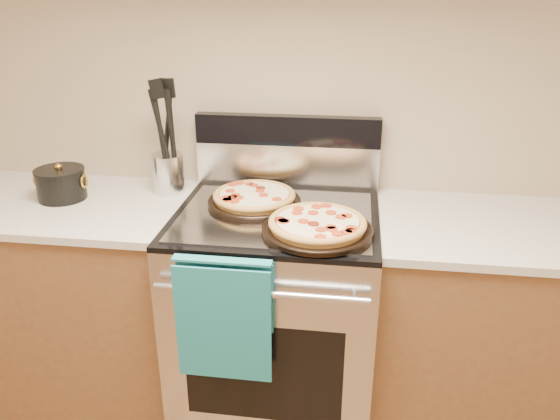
# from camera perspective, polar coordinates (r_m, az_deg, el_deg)

# --- Properties ---
(wall_back) EXTENTS (4.00, 0.00, 4.00)m
(wall_back) POSITION_cam_1_polar(r_m,az_deg,el_deg) (2.25, 0.93, 13.28)
(wall_back) COLOR tan
(wall_back) RESTS_ON ground
(range_body) EXTENTS (0.76, 0.68, 0.90)m
(range_body) POSITION_cam_1_polar(r_m,az_deg,el_deg) (2.26, -0.33, -11.38)
(range_body) COLOR #B7B7BC
(range_body) RESTS_ON ground
(oven_window) EXTENTS (0.56, 0.01, 0.40)m
(oven_window) POSITION_cam_1_polar(r_m,az_deg,el_deg) (2.00, -1.78, -16.71)
(oven_window) COLOR black
(oven_window) RESTS_ON range_body
(cooktop) EXTENTS (0.76, 0.68, 0.02)m
(cooktop) POSITION_cam_1_polar(r_m,az_deg,el_deg) (2.04, -0.36, -0.62)
(cooktop) COLOR black
(cooktop) RESTS_ON range_body
(backsplash_lower) EXTENTS (0.76, 0.06, 0.18)m
(backsplash_lower) POSITION_cam_1_polar(r_m,az_deg,el_deg) (2.29, 0.75, 4.71)
(backsplash_lower) COLOR silver
(backsplash_lower) RESTS_ON cooktop
(backsplash_upper) EXTENTS (0.76, 0.06, 0.12)m
(backsplash_upper) POSITION_cam_1_polar(r_m,az_deg,el_deg) (2.25, 0.77, 8.34)
(backsplash_upper) COLOR black
(backsplash_upper) RESTS_ON backsplash_lower
(oven_handle) EXTENTS (0.70, 0.03, 0.03)m
(oven_handle) POSITION_cam_1_polar(r_m,az_deg,el_deg) (1.76, -2.13, -8.71)
(oven_handle) COLOR silver
(oven_handle) RESTS_ON range_body
(dish_towel) EXTENTS (0.32, 0.05, 0.42)m
(dish_towel) POSITION_cam_1_polar(r_m,az_deg,el_deg) (1.84, -5.84, -11.06)
(dish_towel) COLOR teal
(dish_towel) RESTS_ON oven_handle
(foil_sheet) EXTENTS (0.70, 0.55, 0.01)m
(foil_sheet) POSITION_cam_1_polar(r_m,az_deg,el_deg) (2.01, -0.49, -0.62)
(foil_sheet) COLOR gray
(foil_sheet) RESTS_ON cooktop
(cabinet_left) EXTENTS (1.00, 0.62, 0.88)m
(cabinet_left) POSITION_cam_1_polar(r_m,az_deg,el_deg) (2.55, -20.43, -8.95)
(cabinet_left) COLOR brown
(cabinet_left) RESTS_ON ground
(countertop_left) EXTENTS (1.02, 0.64, 0.03)m
(countertop_left) POSITION_cam_1_polar(r_m,az_deg,el_deg) (2.36, -21.92, 0.55)
(countertop_left) COLOR beige
(countertop_left) RESTS_ON cabinet_left
(cabinet_right) EXTENTS (1.00, 0.62, 0.88)m
(cabinet_right) POSITION_cam_1_polar(r_m,az_deg,el_deg) (2.36, 21.98, -12.03)
(cabinet_right) COLOR brown
(cabinet_right) RESTS_ON ground
(countertop_right) EXTENTS (1.02, 0.64, 0.03)m
(countertop_right) POSITION_cam_1_polar(r_m,az_deg,el_deg) (2.15, 23.73, -1.92)
(countertop_right) COLOR beige
(countertop_right) RESTS_ON cabinet_right
(pepperoni_pizza_back) EXTENTS (0.41, 0.41, 0.05)m
(pepperoni_pizza_back) POSITION_cam_1_polar(r_m,az_deg,el_deg) (2.11, -2.69, 1.26)
(pepperoni_pizza_back) COLOR #B47A37
(pepperoni_pizza_back) RESTS_ON foil_sheet
(pepperoni_pizza_front) EXTENTS (0.44, 0.44, 0.05)m
(pepperoni_pizza_front) POSITION_cam_1_polar(r_m,az_deg,el_deg) (1.87, 3.93, -1.64)
(pepperoni_pizza_front) COLOR #B47A37
(pepperoni_pizza_front) RESTS_ON foil_sheet
(utensil_crock) EXTENTS (0.15, 0.15, 0.16)m
(utensil_crock) POSITION_cam_1_polar(r_m,az_deg,el_deg) (2.30, -11.58, 3.80)
(utensil_crock) COLOR silver
(utensil_crock) RESTS_ON countertop_left
(saucepan) EXTENTS (0.19, 0.19, 0.12)m
(saucepan) POSITION_cam_1_polar(r_m,az_deg,el_deg) (2.36, -21.88, 2.43)
(saucepan) COLOR black
(saucepan) RESTS_ON countertop_left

